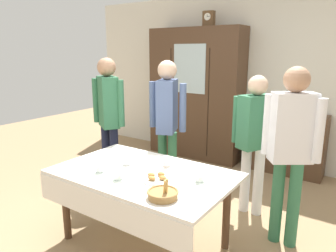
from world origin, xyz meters
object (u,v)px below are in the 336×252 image
at_px(tea_cup_front_edge, 167,164).
at_px(tea_cup_far_right, 101,170).
at_px(spoon_mid_right, 91,167).
at_px(person_beside_shelf, 291,140).
at_px(mantel_clock, 209,19).
at_px(bookshelf_low, 285,143).
at_px(dining_table, 141,183).
at_px(person_behind_table_right, 167,116).
at_px(bread_basket, 163,194).
at_px(book_stack, 288,111).
at_px(tea_cup_near_left, 118,177).
at_px(person_by_cabinet, 108,111).
at_px(wall_cabinet, 196,94).
at_px(tea_cup_back_edge, 127,163).
at_px(spoon_mid_left, 152,162).
at_px(tea_cup_mid_left, 200,179).
at_px(pastry_plate, 157,178).
at_px(person_behind_table_left, 255,133).

bearing_deg(tea_cup_front_edge, tea_cup_far_right, -131.74).
bearing_deg(spoon_mid_right, person_beside_shelf, 31.21).
relative_size(mantel_clock, bookshelf_low, 0.22).
bearing_deg(dining_table, person_behind_table_right, 111.78).
distance_m(tea_cup_front_edge, bread_basket, 0.66).
distance_m(book_stack, person_beside_shelf, 1.92).
height_order(tea_cup_front_edge, person_behind_table_right, person_behind_table_right).
xyz_separation_m(tea_cup_near_left, person_by_cabinet, (-1.09, 0.99, 0.30)).
height_order(dining_table, wall_cabinet, wall_cabinet).
height_order(tea_cup_back_edge, spoon_mid_left, tea_cup_back_edge).
bearing_deg(person_behind_table_right, tea_cup_mid_left, -43.47).
bearing_deg(wall_cabinet, person_beside_shelf, -42.21).
bearing_deg(pastry_plate, person_beside_shelf, 42.99).
distance_m(dining_table, person_behind_table_left, 1.37).
xyz_separation_m(person_behind_table_left, person_beside_shelf, (0.46, -0.40, 0.08)).
relative_size(bread_basket, person_by_cabinet, 0.14).
xyz_separation_m(dining_table, pastry_plate, (0.21, -0.04, 0.11)).
relative_size(wall_cabinet, tea_cup_far_right, 16.69).
relative_size(tea_cup_near_left, person_behind_table_right, 0.08).
distance_m(mantel_clock, person_behind_table_right, 2.04).
bearing_deg(spoon_mid_left, tea_cup_back_edge, -129.13).
xyz_separation_m(pastry_plate, person_by_cabinet, (-1.35, 0.80, 0.31)).
distance_m(tea_cup_far_right, tea_cup_near_left, 0.26).
relative_size(tea_cup_far_right, spoon_mid_left, 1.09).
distance_m(tea_cup_near_left, person_behind_table_left, 1.58).
bearing_deg(person_behind_table_left, wall_cabinet, 137.33).
height_order(tea_cup_far_right, person_behind_table_left, person_behind_table_left).
relative_size(spoon_mid_left, person_behind_table_right, 0.07).
bearing_deg(book_stack, tea_cup_front_edge, -102.10).
relative_size(wall_cabinet, bookshelf_low, 1.95).
relative_size(mantel_clock, person_behind_table_right, 0.14).
relative_size(tea_cup_front_edge, bread_basket, 0.54).
bearing_deg(wall_cabinet, person_behind_table_right, -72.55).
bearing_deg(dining_table, spoon_mid_right, -160.92).
xyz_separation_m(bookshelf_low, person_behind_table_left, (0.01, -1.46, 0.48)).
bearing_deg(person_behind_table_right, book_stack, 58.06).
height_order(tea_cup_near_left, person_behind_table_left, person_behind_table_left).
distance_m(bookshelf_low, tea_cup_front_edge, 2.45).
relative_size(mantel_clock, spoon_mid_left, 2.02).
height_order(pastry_plate, spoon_mid_left, pastry_plate).
bearing_deg(tea_cup_front_edge, dining_table, -111.48).
height_order(bread_basket, spoon_mid_right, bread_basket).
distance_m(wall_cabinet, person_beside_shelf, 2.69).
distance_m(tea_cup_mid_left, person_by_cabinet, 1.82).
distance_m(wall_cabinet, person_behind_table_right, 1.66).
xyz_separation_m(dining_table, tea_cup_front_edge, (0.10, 0.26, 0.13)).
bearing_deg(person_beside_shelf, person_behind_table_left, 139.35).
distance_m(wall_cabinet, pastry_plate, 2.87).
bearing_deg(dining_table, person_behind_table_left, 62.03).
relative_size(bookshelf_low, person_behind_table_right, 0.66).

